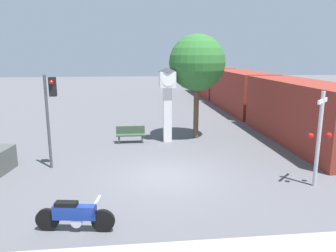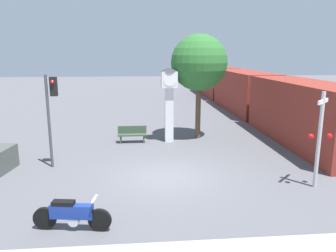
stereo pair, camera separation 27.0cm
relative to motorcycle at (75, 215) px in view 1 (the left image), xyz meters
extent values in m
plane|color=#56565B|center=(2.98, 3.86, -0.47)|extent=(120.00, 120.00, 0.00)
cylinder|color=black|center=(0.79, -0.12, -0.15)|extent=(0.67, 0.21, 0.66)
cylinder|color=black|center=(-0.77, 0.12, -0.15)|extent=(0.67, 0.21, 0.66)
cube|color=navy|center=(0.01, 0.00, 0.10)|extent=(1.23, 0.42, 0.39)
cube|color=black|center=(-0.21, 0.03, 0.35)|extent=(0.64, 0.34, 0.11)
cylinder|color=silver|center=(0.06, -0.01, -0.18)|extent=(0.34, 0.26, 0.31)
cube|color=silver|center=(0.67, -0.10, 0.49)|extent=(0.14, 0.49, 0.04)
cube|color=white|center=(3.62, 9.32, 1.06)|extent=(0.45, 0.45, 3.07)
cube|color=white|center=(3.62, 9.32, 3.03)|extent=(0.86, 0.86, 0.86)
cylinder|color=white|center=(3.62, 8.87, 3.03)|extent=(0.69, 0.02, 0.69)
cone|color=#333338|center=(3.62, 9.32, 3.56)|extent=(1.04, 1.04, 0.20)
cube|color=maroon|center=(11.03, 8.26, 1.23)|extent=(2.80, 10.09, 3.40)
cube|color=maroon|center=(11.03, 18.96, 1.23)|extent=(2.80, 10.09, 3.40)
cube|color=maroon|center=(11.03, 29.65, 1.23)|extent=(2.80, 10.09, 3.40)
cylinder|color=#47474C|center=(-1.90, 5.48, 1.54)|extent=(0.12, 0.12, 4.03)
cube|color=black|center=(-1.60, 5.48, 3.06)|extent=(0.28, 0.24, 0.80)
sphere|color=red|center=(-1.60, 5.33, 3.26)|extent=(0.16, 0.16, 0.16)
cylinder|color=#B7B7BC|center=(8.44, 2.31, 1.31)|extent=(0.14, 0.14, 3.58)
cube|color=white|center=(8.44, 2.31, 2.75)|extent=(0.82, 0.82, 0.14)
sphere|color=red|center=(8.09, 2.26, 1.49)|extent=(0.20, 0.20, 0.20)
sphere|color=red|center=(8.79, 2.26, 1.49)|extent=(0.20, 0.20, 0.20)
cylinder|color=brown|center=(5.38, 9.93, 1.08)|extent=(0.30, 0.30, 3.10)
sphere|color=#2D6B2D|center=(5.38, 9.93, 3.90)|extent=(3.20, 3.20, 3.20)
cube|color=#384C38|center=(1.55, 9.19, -0.02)|extent=(1.60, 0.44, 0.08)
cube|color=#384C38|center=(1.55, 9.38, 0.23)|extent=(1.60, 0.06, 0.44)
cube|color=#384C38|center=(0.91, 9.19, -0.27)|extent=(0.08, 0.35, 0.41)
cube|color=#384C38|center=(2.19, 9.19, -0.27)|extent=(0.08, 0.35, 0.41)
camera|label=1|loc=(1.66, -8.59, 4.41)|focal=35.00mm
camera|label=2|loc=(1.93, -8.62, 4.41)|focal=35.00mm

